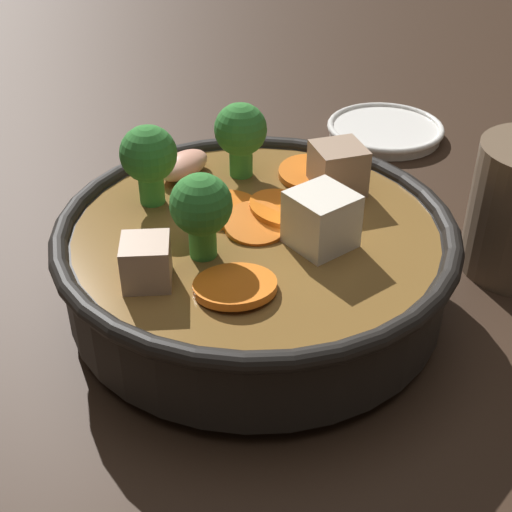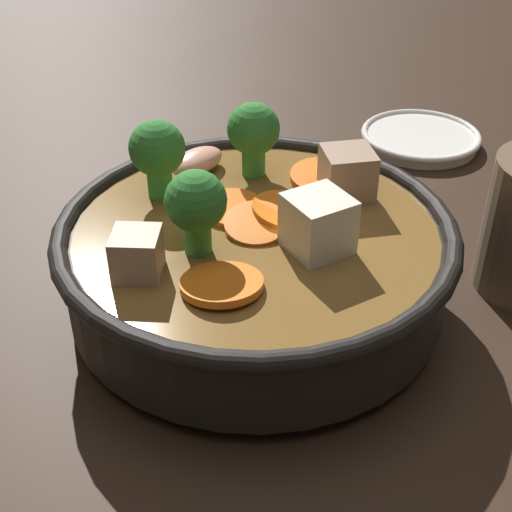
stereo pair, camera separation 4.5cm
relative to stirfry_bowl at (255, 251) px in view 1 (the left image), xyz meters
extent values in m
plane|color=black|center=(0.00, 0.00, -0.04)|extent=(3.00, 3.00, 0.00)
cylinder|color=black|center=(0.00, 0.00, -0.04)|extent=(0.13, 0.13, 0.01)
cylinder|color=black|center=(0.00, 0.00, -0.01)|extent=(0.24, 0.24, 0.05)
torus|color=black|center=(0.00, 0.00, 0.02)|extent=(0.25, 0.25, 0.01)
cylinder|color=brown|center=(0.00, 0.00, 0.00)|extent=(0.23, 0.23, 0.03)
cylinder|color=orange|center=(0.01, 0.02, 0.02)|extent=(0.06, 0.06, 0.01)
cylinder|color=orange|center=(-0.02, 0.07, 0.02)|extent=(0.06, 0.06, 0.01)
cylinder|color=orange|center=(0.00, 0.00, 0.02)|extent=(0.06, 0.06, 0.01)
cylinder|color=orange|center=(0.04, -0.05, 0.02)|extent=(0.06, 0.06, 0.01)
cylinder|color=orange|center=(-0.02, 0.00, 0.02)|extent=(0.04, 0.04, 0.01)
cylinder|color=green|center=(-0.06, 0.04, 0.03)|extent=(0.02, 0.02, 0.02)
sphere|color=#2D752D|center=(-0.06, 0.04, 0.05)|extent=(0.04, 0.04, 0.04)
cylinder|color=green|center=(0.00, -0.04, 0.03)|extent=(0.02, 0.02, 0.02)
sphere|color=#2D752D|center=(0.00, -0.04, 0.05)|extent=(0.04, 0.04, 0.04)
cylinder|color=green|center=(-0.07, -0.03, 0.03)|extent=(0.02, 0.02, 0.02)
sphere|color=#2D752D|center=(-0.07, -0.03, 0.05)|extent=(0.04, 0.04, 0.04)
cube|color=#9E7F66|center=(0.01, 0.07, 0.03)|extent=(0.04, 0.04, 0.03)
cube|color=silver|center=(0.04, 0.02, 0.03)|extent=(0.04, 0.04, 0.03)
cube|color=tan|center=(0.00, -0.08, 0.03)|extent=(0.04, 0.04, 0.03)
ellipsoid|color=#EA9E84|center=(-0.08, 0.01, 0.03)|extent=(0.03, 0.05, 0.02)
cylinder|color=white|center=(-0.11, 0.27, -0.04)|extent=(0.11, 0.11, 0.01)
torus|color=white|center=(-0.11, 0.27, -0.03)|extent=(0.11, 0.11, 0.01)
camera|label=1|loc=(0.28, -0.25, 0.26)|focal=50.00mm
camera|label=2|loc=(0.31, -0.22, 0.26)|focal=50.00mm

